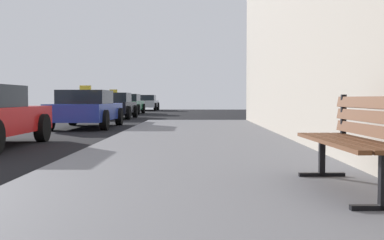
{
  "coord_description": "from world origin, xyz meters",
  "views": [
    {
      "loc": [
        3.91,
        -3.03,
        1.0
      ],
      "look_at": [
        3.83,
        5.39,
        0.62
      ],
      "focal_mm": 45.3,
      "sensor_mm": 36.0,
      "label": 1
    }
  ],
  "objects_px": {
    "bench": "(357,135)",
    "car_green": "(127,104)",
    "car_silver": "(146,103)",
    "car_black": "(114,105)",
    "car_blue": "(87,109)"
  },
  "relations": [
    {
      "from": "bench",
      "to": "car_green",
      "type": "relative_size",
      "value": 0.41
    },
    {
      "from": "car_green",
      "to": "car_silver",
      "type": "xyz_separation_m",
      "value": [
        0.21,
        9.27,
        -0.0
      ]
    },
    {
      "from": "bench",
      "to": "car_silver",
      "type": "relative_size",
      "value": 0.44
    },
    {
      "from": "car_black",
      "to": "car_green",
      "type": "xyz_separation_m",
      "value": [
        -0.37,
        6.98,
        0.0
      ]
    },
    {
      "from": "bench",
      "to": "car_black",
      "type": "xyz_separation_m",
      "value": [
        -5.59,
        19.44,
        -0.02
      ]
    },
    {
      "from": "car_blue",
      "to": "car_green",
      "type": "relative_size",
      "value": 1.0
    },
    {
      "from": "car_blue",
      "to": "car_green",
      "type": "xyz_separation_m",
      "value": [
        -0.72,
        14.43,
        -0.0
      ]
    },
    {
      "from": "car_black",
      "to": "car_silver",
      "type": "xyz_separation_m",
      "value": [
        -0.16,
        16.25,
        0.0
      ]
    },
    {
      "from": "car_black",
      "to": "car_silver",
      "type": "height_order",
      "value": "car_black"
    },
    {
      "from": "bench",
      "to": "car_silver",
      "type": "distance_m",
      "value": 36.15
    },
    {
      "from": "bench",
      "to": "car_silver",
      "type": "bearing_deg",
      "value": 97.2
    },
    {
      "from": "car_green",
      "to": "car_blue",
      "type": "bearing_deg",
      "value": -87.15
    },
    {
      "from": "car_silver",
      "to": "car_black",
      "type": "bearing_deg",
      "value": -89.44
    },
    {
      "from": "car_black",
      "to": "car_green",
      "type": "height_order",
      "value": "car_black"
    },
    {
      "from": "bench",
      "to": "car_green",
      "type": "height_order",
      "value": "car_green"
    }
  ]
}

